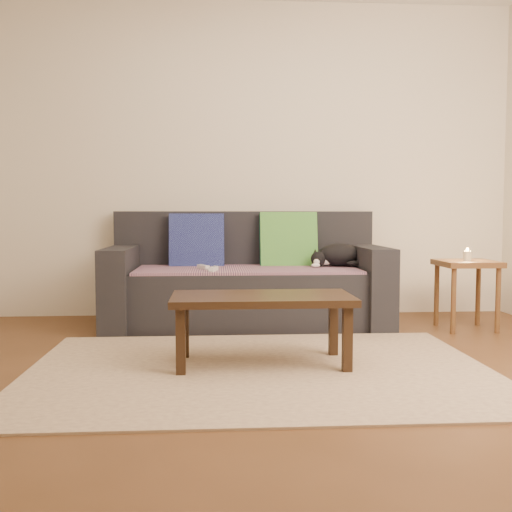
% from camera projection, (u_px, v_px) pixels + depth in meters
% --- Properties ---
extents(ground, '(4.50, 4.50, 0.00)m').
position_uv_depth(ground, '(262.00, 378.00, 3.09)').
color(ground, brown).
rests_on(ground, ground).
extents(back_wall, '(4.50, 0.04, 2.60)m').
position_uv_depth(back_wall, '(244.00, 160.00, 4.99)').
color(back_wall, beige).
rests_on(back_wall, ground).
extents(sofa, '(2.10, 0.94, 0.87)m').
position_uv_depth(sofa, '(246.00, 284.00, 4.64)').
color(sofa, '#232328').
rests_on(sofa, ground).
extents(throw_blanket, '(1.66, 0.74, 0.02)m').
position_uv_depth(throw_blanket, '(247.00, 269.00, 4.54)').
color(throw_blanket, '#382546').
rests_on(throw_blanket, sofa).
extents(cushion_navy, '(0.43, 0.17, 0.44)m').
position_uv_depth(cushion_navy, '(197.00, 242.00, 4.76)').
color(cushion_navy, '#100F43').
rests_on(cushion_navy, throw_blanket).
extents(cushion_green, '(0.46, 0.20, 0.47)m').
position_uv_depth(cushion_green, '(288.00, 241.00, 4.80)').
color(cushion_green, '#0B473F').
rests_on(cushion_green, throw_blanket).
extents(cat, '(0.45, 0.35, 0.18)m').
position_uv_depth(cat, '(337.00, 255.00, 4.68)').
color(cat, black).
rests_on(cat, throw_blanket).
extents(wii_remote_a, '(0.10, 0.15, 0.03)m').
position_uv_depth(wii_remote_a, '(203.00, 267.00, 4.44)').
color(wii_remote_a, white).
rests_on(wii_remote_a, throw_blanket).
extents(wii_remote_b, '(0.07, 0.15, 0.03)m').
position_uv_depth(wii_remote_b, '(213.00, 269.00, 4.29)').
color(wii_remote_b, white).
rests_on(wii_remote_b, throw_blanket).
extents(side_table, '(0.41, 0.41, 0.51)m').
position_uv_depth(side_table, '(467.00, 273.00, 4.39)').
color(side_table, brown).
rests_on(side_table, ground).
extents(candle, '(0.06, 0.06, 0.09)m').
position_uv_depth(candle, '(467.00, 256.00, 4.38)').
color(candle, beige).
rests_on(candle, side_table).
extents(rug, '(2.50, 1.80, 0.01)m').
position_uv_depth(rug, '(260.00, 369.00, 3.24)').
color(rug, '#C6AD88').
rests_on(rug, ground).
extents(coffee_table, '(1.00, 0.50, 0.40)m').
position_uv_depth(coffee_table, '(262.00, 304.00, 3.32)').
color(coffee_table, black).
rests_on(coffee_table, rug).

